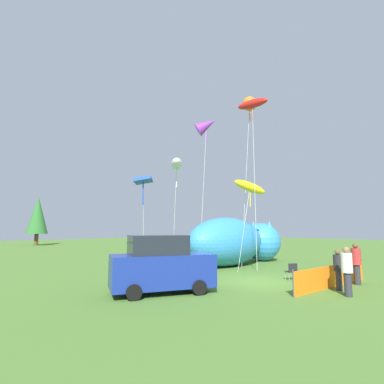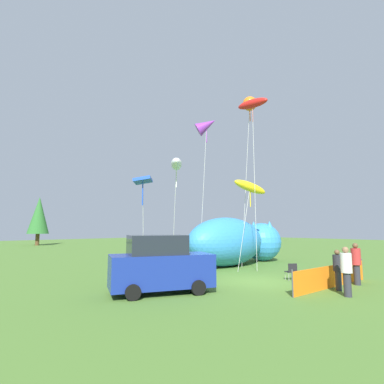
% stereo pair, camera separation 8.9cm
% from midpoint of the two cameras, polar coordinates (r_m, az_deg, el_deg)
% --- Properties ---
extents(ground_plane, '(120.00, 120.00, 0.00)m').
position_cam_midpoint_polar(ground_plane, '(15.21, 12.84, -16.35)').
color(ground_plane, '#4C752D').
extents(parked_car, '(4.35, 3.12, 2.27)m').
position_cam_midpoint_polar(parked_car, '(12.28, -5.82, -13.66)').
color(parked_car, navy).
rests_on(parked_car, ground).
extents(folding_chair, '(0.66, 0.66, 0.83)m').
position_cam_midpoint_polar(folding_chair, '(15.93, 18.59, -13.98)').
color(folding_chair, black).
rests_on(folding_chair, ground).
extents(inflatable_cat, '(9.43, 3.52, 3.25)m').
position_cam_midpoint_polar(inflatable_cat, '(21.45, 8.45, -9.58)').
color(inflatable_cat, '#338CD8').
rests_on(inflatable_cat, ground).
extents(safety_fence, '(6.20, 0.50, 1.02)m').
position_cam_midpoint_polar(safety_fence, '(14.85, 25.36, -14.29)').
color(safety_fence, orange).
rests_on(safety_fence, ground).
extents(spectator_in_white_shirt, '(0.36, 0.36, 1.67)m').
position_cam_midpoint_polar(spectator_in_white_shirt, '(16.09, 28.87, -11.87)').
color(spectator_in_white_shirt, '#2D2D38').
rests_on(spectator_in_white_shirt, ground).
extents(spectator_in_black_shirt, '(0.40, 0.40, 1.84)m').
position_cam_midpoint_polar(spectator_in_black_shirt, '(13.04, 27.52, -12.91)').
color(spectator_in_black_shirt, '#2D2D38').
rests_on(spectator_in_black_shirt, ground).
extents(spectator_in_yellow_shirt, '(0.41, 0.41, 1.87)m').
position_cam_midpoint_polar(spectator_in_yellow_shirt, '(15.82, 28.94, -11.57)').
color(spectator_in_yellow_shirt, '#2D2D38').
rests_on(spectator_in_yellow_shirt, ground).
extents(spectator_in_red_shirt, '(0.36, 0.36, 1.66)m').
position_cam_midpoint_polar(spectator_in_red_shirt, '(14.11, 26.18, -12.88)').
color(spectator_in_red_shirt, '#2D2D38').
rests_on(spectator_in_red_shirt, ground).
extents(kite_white_ghost, '(2.00, 2.28, 6.48)m').
position_cam_midpoint_polar(kite_white_ghost, '(16.76, -2.83, 5.25)').
color(kite_white_ghost, silver).
rests_on(kite_white_ghost, ground).
extents(kite_purple_delta, '(1.92, 1.99, 10.79)m').
position_cam_midpoint_polar(kite_purple_delta, '(22.37, 2.91, 12.53)').
color(kite_purple_delta, silver).
rests_on(kite_purple_delta, ground).
extents(kite_red_lizard, '(1.57, 2.46, 11.41)m').
position_cam_midpoint_polar(kite_red_lizard, '(21.76, 11.55, 16.05)').
color(kite_red_lizard, silver).
rests_on(kite_red_lizard, ground).
extents(kite_blue_box, '(1.37, 1.50, 5.20)m').
position_cam_midpoint_polar(kite_blue_box, '(15.75, -9.18, 1.93)').
color(kite_blue_box, silver).
rests_on(kite_blue_box, ground).
extents(kite_orange_flower, '(1.63, 1.01, 11.93)m').
position_cam_midpoint_polar(kite_orange_flower, '(22.79, 11.05, 16.09)').
color(kite_orange_flower, silver).
rests_on(kite_orange_flower, ground).
extents(kite_yellow_hero, '(3.09, 1.63, 5.88)m').
position_cam_midpoint_polar(kite_yellow_hero, '(19.96, 11.10, 0.90)').
color(kite_yellow_hero, silver).
rests_on(kite_yellow_hero, ground).
extents(horizon_tree_mid, '(2.98, 2.98, 7.10)m').
position_cam_midpoint_polar(horizon_tree_mid, '(49.66, -27.11, -3.99)').
color(horizon_tree_mid, brown).
rests_on(horizon_tree_mid, ground).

